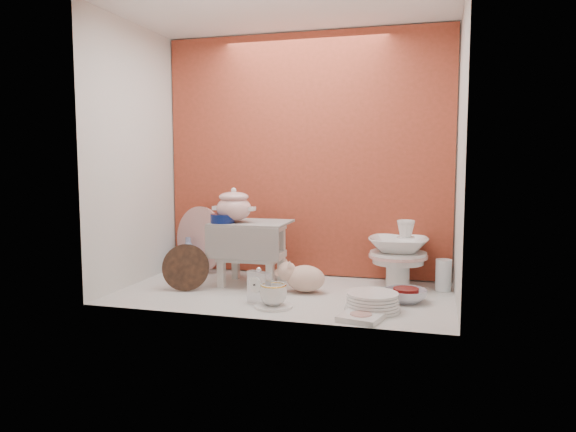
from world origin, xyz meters
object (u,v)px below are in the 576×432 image
Objects in this scene: porcelain_tower at (398,253)px; crystal_bowl at (406,296)px; step_stool at (252,253)px; plush_pig at (305,278)px; floral_platter at (200,239)px; gold_rim_teacup at (273,294)px; blue_white_vase at (188,255)px; dinner_plate_stack at (372,301)px; soup_tureen at (234,205)px; mantel_clock at (259,286)px.

crystal_bowl is at bearing -79.05° from porcelain_tower.
step_stool reaches higher than plush_pig.
floral_platter reaches higher than gold_rim_teacup.
dinner_plate_stack is at bearing -25.24° from blue_white_vase.
floral_platter is at bearing 176.52° from porcelain_tower.
blue_white_vase reaches higher than plush_pig.
soup_tureen reaches higher than step_stool.
mantel_clock is at bearing -52.08° from soup_tureen.
mantel_clock is (0.26, -0.34, -0.38)m from soup_tureen.
gold_rim_teacup is 0.68m from crystal_bowl.
plush_pig is at bearing -7.94° from soup_tureen.
plush_pig is at bearing -21.30° from blue_white_vase.
step_stool reaches higher than mantel_clock.
dinner_plate_stack is at bearing 26.72° from mantel_clock.
gold_rim_teacup is 0.84m from porcelain_tower.
floral_platter is 1.59× the size of dinner_plate_stack.
blue_white_vase is 0.92m from mantel_clock.
gold_rim_teacup is at bearing -171.01° from dinner_plate_stack.
blue_white_vase is at bearing 177.89° from porcelain_tower.
blue_white_vase is 0.82× the size of plush_pig.
gold_rim_teacup is at bearing -44.30° from floral_platter.
porcelain_tower is at bearing 100.95° from crystal_bowl.
dinner_plate_stack is at bearing -20.87° from soup_tureen.
porcelain_tower reaches higher than crystal_bowl.
soup_tureen is 0.62× the size of porcelain_tower.
soup_tureen is 1.13× the size of crystal_bowl.
soup_tureen reaches higher than porcelain_tower.
gold_rim_teacup is (0.27, -0.45, -0.12)m from step_stool.
floral_platter reaches higher than blue_white_vase.
soup_tureen is 0.57× the size of floral_platter.
step_stool reaches higher than gold_rim_teacup.
gold_rim_teacup is at bearing -5.61° from mantel_clock.
gold_rim_teacup is (0.71, -0.69, -0.15)m from floral_platter.
porcelain_tower reaches higher than dinner_plate_stack.
dinner_plate_stack is at bearing -19.37° from plush_pig.
porcelain_tower is (0.08, 0.54, 0.15)m from dinner_plate_stack.
step_stool is at bearing 153.30° from dinner_plate_stack.
soup_tureen is at bearing 159.13° from dinner_plate_stack.
mantel_clock is (0.69, -0.61, -0.02)m from blue_white_vase.
blue_white_vase reaches higher than gold_rim_teacup.
step_stool is 0.38m from plush_pig.
soup_tureen is 0.66m from gold_rim_teacup.
gold_rim_teacup is (0.78, -0.67, -0.05)m from blue_white_vase.
step_stool is at bearing -168.37° from porcelain_tower.
crystal_bowl is at bearing 42.10° from mantel_clock.
mantel_clock is 0.47× the size of porcelain_tower.
plush_pig is 0.34m from gold_rim_teacup.
floral_platter is at bearing 149.89° from step_stool.
mantel_clock is at bearing -138.99° from porcelain_tower.
dinner_plate_stack reaches higher than crystal_bowl.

